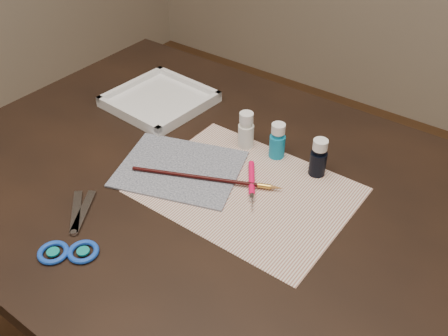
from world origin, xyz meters
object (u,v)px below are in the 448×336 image
Objects in this scene: paper at (246,190)px; paint_bottle_navy at (319,158)px; scissors at (71,225)px; paint_bottle_white at (246,130)px; palette_tray at (160,99)px; paint_bottle_cyan at (277,141)px; canvas at (180,169)px.

paint_bottle_navy reaches higher than paper.
paint_bottle_white is at bearing -60.83° from scissors.
paint_bottle_navy is 0.47m from palette_tray.
paint_bottle_white is at bearing 125.22° from paper.
scissors is (-0.20, -0.28, 0.00)m from paper.
paint_bottle_cyan is (0.08, 0.01, -0.00)m from paint_bottle_white.
paint_bottle_navy is 0.38× the size of palette_tray.
paint_bottle_white is 1.01× the size of paint_bottle_navy.
canvas is at bearing -130.47° from paint_bottle_cyan.
paint_bottle_cyan is (-0.01, 0.14, 0.04)m from paper.
palette_tray is at bearing 177.72° from paint_bottle_navy.
palette_tray is (-0.22, 0.18, 0.01)m from canvas.
palette_tray is at bearing 157.99° from paper.
paint_bottle_white is 0.41× the size of scissors.
paint_bottle_navy is at bearing -80.53° from scissors.
canvas is (-0.15, -0.03, 0.00)m from paper.
paint_bottle_white is at bearing 68.04° from canvas.
paper is 4.79× the size of paint_bottle_navy.
scissors is 0.47m from palette_tray.
paper is at bearing -123.67° from paint_bottle_navy.
canvas is 0.22m from paint_bottle_cyan.
paper is 0.41m from palette_tray.
paint_bottle_white is 0.43m from scissors.
paint_bottle_white reaches higher than paper.
canvas is 1.11× the size of palette_tray.
canvas is 0.30m from paint_bottle_navy.
paint_bottle_white is at bearing -174.09° from paint_bottle_cyan.
paint_bottle_cyan is at bearing 178.45° from paint_bottle_navy.
paint_bottle_white is 0.08m from paint_bottle_cyan.
paint_bottle_cyan is 0.10m from paint_bottle_navy.
scissors is at bearing -125.68° from paper.
paint_bottle_cyan reaches higher than palette_tray.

